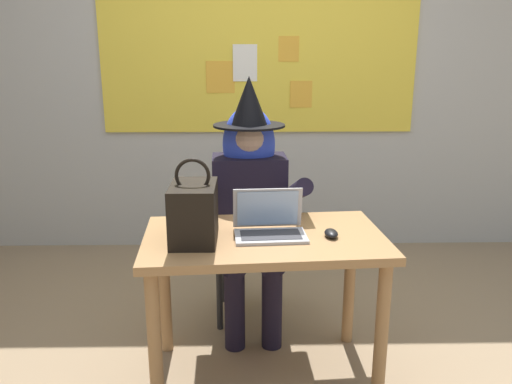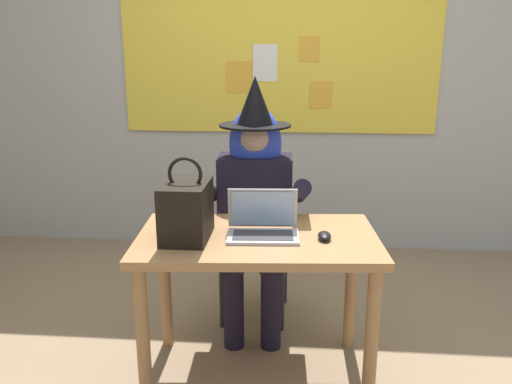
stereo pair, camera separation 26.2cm
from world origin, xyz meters
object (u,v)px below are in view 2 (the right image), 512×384
at_px(desk_main, 257,258).
at_px(laptop, 263,225).
at_px(handbag, 186,210).
at_px(computer_mouse, 324,236).
at_px(person_costumed, 255,190).
at_px(chair_at_desk, 256,230).

xyz_separation_m(desk_main, laptop, (0.03, 0.01, 0.16)).
bearing_deg(handbag, computer_mouse, 2.98).
xyz_separation_m(desk_main, person_costumed, (-0.06, 0.56, 0.18)).
height_order(desk_main, person_costumed, person_costumed).
bearing_deg(chair_at_desk, computer_mouse, 28.73).
bearing_deg(laptop, handbag, -172.47).
xyz_separation_m(person_costumed, handbag, (-0.25, -0.62, 0.07)).
bearing_deg(desk_main, computer_mouse, -5.38).
bearing_deg(handbag, person_costumed, 67.80).
bearing_deg(chair_at_desk, person_costumed, 1.78).
bearing_deg(desk_main, person_costumed, 96.29).
height_order(desk_main, handbag, handbag).
distance_m(laptop, handbag, 0.36).
height_order(chair_at_desk, computer_mouse, chair_at_desk).
bearing_deg(chair_at_desk, handbag, -17.38).
bearing_deg(laptop, person_costumed, 95.22).
height_order(desk_main, computer_mouse, computer_mouse).
bearing_deg(computer_mouse, laptop, 171.82).
relative_size(desk_main, computer_mouse, 11.10).
bearing_deg(person_costumed, computer_mouse, 29.36).
height_order(person_costumed, computer_mouse, person_costumed).
height_order(desk_main, laptop, laptop).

